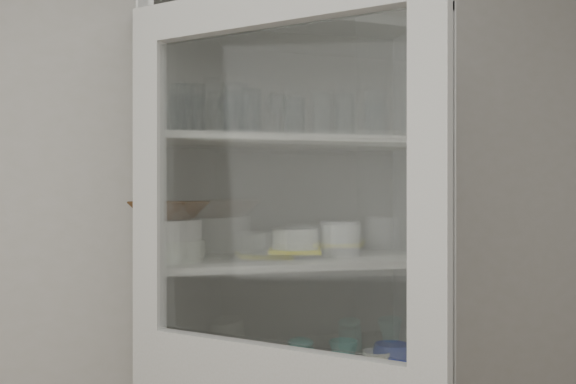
{
  "coord_description": "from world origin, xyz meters",
  "views": [
    {
      "loc": [
        -0.34,
        -0.83,
        1.49
      ],
      "look_at": [
        0.2,
        1.27,
        1.48
      ],
      "focal_mm": 40.0,
      "sensor_mm": 36.0,
      "label": 1
    }
  ],
  "objects": [
    {
      "name": "mug_teal",
      "position": [
        0.42,
        1.33,
        0.91
      ],
      "size": [
        0.12,
        0.12,
        0.09
      ],
      "primitive_type": "imported",
      "rotation": [
        0.0,
        0.0,
        0.21
      ],
      "color": "teal",
      "rests_on": "shelf_mugs"
    },
    {
      "name": "white_ramekin",
      "position": [
        0.22,
        1.27,
        1.32
      ],
      "size": [
        0.2,
        0.2,
        0.07
      ],
      "primitive_type": "cylinder",
      "rotation": [
        0.0,
        0.0,
        0.35
      ],
      "color": "silver",
      "rests_on": "yellow_trivet"
    },
    {
      "name": "mug_blue",
      "position": [
        0.55,
        1.2,
        0.91
      ],
      "size": [
        0.17,
        0.17,
        0.1
      ],
      "primitive_type": "imported",
      "rotation": [
        0.0,
        0.0,
        0.39
      ],
      "color": "#1530A2",
      "rests_on": "shelf_mugs"
    },
    {
      "name": "tumbler_1",
      "position": [
        -0.13,
        1.17,
        1.74
      ],
      "size": [
        0.09,
        0.09,
        0.15
      ],
      "primitive_type": "cylinder",
      "rotation": [
        0.0,
        0.0,
        0.16
      ],
      "color": "silver",
      "rests_on": "shelf_glass"
    },
    {
      "name": "mug_white",
      "position": [
        0.48,
        1.18,
        0.91
      ],
      "size": [
        0.13,
        0.13,
        0.09
      ],
      "primitive_type": "imported",
      "rotation": [
        0.0,
        0.0,
        0.4
      ],
      "color": "silver",
      "rests_on": "shelf_mugs"
    },
    {
      "name": "tumbler_9",
      "position": [
        0.22,
        1.26,
        1.73
      ],
      "size": [
        0.08,
        0.08,
        0.14
      ],
      "primitive_type": "cylinder",
      "rotation": [
        0.0,
        0.0,
        0.19
      ],
      "color": "silver",
      "rests_on": "shelf_glass"
    },
    {
      "name": "goblet_3",
      "position": [
        0.54,
        1.35,
        1.75
      ],
      "size": [
        0.08,
        0.08,
        0.17
      ],
      "primitive_type": null,
      "color": "silver",
      "rests_on": "shelf_glass"
    },
    {
      "name": "tumbler_10",
      "position": [
        0.07,
        1.3,
        1.74
      ],
      "size": [
        0.08,
        0.08,
        0.15
      ],
      "primitive_type": "cylinder",
      "rotation": [
        0.0,
        0.0,
        -0.06
      ],
      "color": "silver",
      "rests_on": "shelf_glass"
    },
    {
      "name": "tumbler_3",
      "position": [
        0.04,
        1.11,
        1.73
      ],
      "size": [
        0.08,
        0.08,
        0.14
      ],
      "primitive_type": "cylinder",
      "rotation": [
        0.0,
        0.0,
        -0.26
      ],
      "color": "silver",
      "rests_on": "shelf_glass"
    },
    {
      "name": "tumbler_6",
      "position": [
        0.46,
        1.14,
        1.74
      ],
      "size": [
        0.09,
        0.09,
        0.15
      ],
      "primitive_type": "cylinder",
      "rotation": [
        0.0,
        0.0,
        -0.19
      ],
      "color": "silver",
      "rests_on": "shelf_glass"
    },
    {
      "name": "wall_back",
      "position": [
        0.0,
        1.5,
        1.3
      ],
      "size": [
        3.6,
        0.02,
        2.6
      ],
      "primitive_type": "cube",
      "color": "#B7B4A9",
      "rests_on": "ground"
    },
    {
      "name": "tumbler_7",
      "position": [
        -0.21,
        1.24,
        1.73
      ],
      "size": [
        0.07,
        0.07,
        0.14
      ],
      "primitive_type": "cylinder",
      "rotation": [
        0.0,
        0.0,
        0.02
      ],
      "color": "silver",
      "rests_on": "shelf_glass"
    },
    {
      "name": "pantry_cabinet",
      "position": [
        0.2,
        1.34,
        0.94
      ],
      "size": [
        1.0,
        0.45,
        2.1
      ],
      "color": "beige",
      "rests_on": "floor"
    },
    {
      "name": "glass_platter",
      "position": [
        0.22,
        1.27,
        1.27
      ],
      "size": [
        0.37,
        0.37,
        0.02
      ],
      "primitive_type": "cylinder",
      "rotation": [
        0.0,
        0.0,
        -0.38
      ],
      "color": "silver",
      "rests_on": "shelf_plates"
    },
    {
      "name": "tumbler_8",
      "position": [
        -0.12,
        1.29,
        1.73
      ],
      "size": [
        0.09,
        0.09,
        0.14
      ],
      "primitive_type": "cylinder",
      "rotation": [
        0.0,
        0.0,
        0.31
      ],
      "color": "silver",
      "rests_on": "shelf_glass"
    },
    {
      "name": "cream_bowl",
      "position": [
        -0.2,
        1.24,
        1.36
      ],
      "size": [
        0.26,
        0.26,
        0.06
      ],
      "primitive_type": "cylinder",
      "rotation": [
        0.0,
        0.0,
        -0.35
      ],
      "color": "silver",
      "rests_on": "plate_stack_front"
    },
    {
      "name": "tumbler_4",
      "position": [
        0.28,
        1.13,
        1.73
      ],
      "size": [
        0.08,
        0.08,
        0.14
      ],
      "primitive_type": "cylinder",
      "rotation": [
        0.0,
        0.0,
        0.21
      ],
      "color": "silver",
      "rests_on": "shelf_glass"
    },
    {
      "name": "tumbler_5",
      "position": [
        0.35,
        1.12,
        1.73
      ],
      "size": [
        0.09,
        0.09,
        0.14
      ],
      "primitive_type": "cylinder",
      "rotation": [
        0.0,
        0.0,
        -0.32
      ],
      "color": "silver",
      "rests_on": "shelf_glass"
    },
    {
      "name": "tumbler_2",
      "position": [
        -0.0,
        1.13,
        1.74
      ],
      "size": [
        0.09,
        0.09,
        0.16
      ],
      "primitive_type": "cylinder",
      "rotation": [
        0.0,
        0.0,
        0.14
      ],
      "color": "silver",
      "rests_on": "shelf_glass"
    },
    {
      "name": "grey_bowl_stack",
      "position": [
        0.39,
        1.28,
        1.32
      ],
      "size": [
        0.14,
        0.14,
        0.12
      ],
      "primitive_type": "cylinder",
      "color": "silver",
      "rests_on": "shelf_plates"
    },
    {
      "name": "goblet_0",
      "position": [
        -0.16,
        1.34,
        1.74
      ],
      "size": [
        0.07,
        0.07,
        0.16
      ],
      "primitive_type": null,
      "color": "silver",
      "rests_on": "shelf_glass"
    },
    {
      "name": "terracotta_bowl",
      "position": [
        -0.2,
        1.24,
        1.42
      ],
      "size": [
        0.32,
        0.32,
        0.06
      ],
      "primitive_type": "imported",
      "rotation": [
        0.0,
        0.0,
        -0.41
      ],
      "color": "#4C2C12",
      "rests_on": "cream_bowl"
    },
    {
      "name": "white_canister",
      "position": [
        -0.21,
        1.3,
        0.93
      ],
      "size": [
        0.12,
        0.12,
        0.14
      ],
      "primitive_type": "cylinder",
      "rotation": [
        0.0,
        0.0,
        0.0
      ],
      "color": "silver",
      "rests_on": "shelf_mugs"
    },
    {
      "name": "goblet_1",
      "position": [
        0.01,
        1.37,
        1.75
      ],
      "size": [
        0.08,
        0.08,
        0.18
      ],
      "primitive_type": null,
      "color": "silver",
      "rests_on": "shelf_glass"
    },
    {
      "name": "tumbler_0",
      "position": [
        -0.17,
        1.13,
        1.73
      ],
      "size": [
        0.09,
        0.09,
        0.15
      ],
      "primitive_type": "cylinder",
      "rotation": [
        0.0,
        0.0,
        -0.35
      ],
      "color": "silver",
      "rests_on": "shelf_glass"
    },
    {
      "name": "teal_jar",
      "position": [
        0.25,
        1.28,
        0.91
      ],
      "size": [
        0.09,
        0.09,
        0.11
      ],
      "color": "teal",
      "rests_on": "shelf_mugs"
    },
    {
      "name": "goblet_2",
      "position": [
        0.19,
        1.37,
        1.75
      ],
      "size": [
        0.08,
        0.08,
        0.18
      ],
      "primitive_type": null,
      "color": "silver",
      "rests_on": "shelf_glass"
    },
    {
      "name": "yellow_trivet",
      "position": [
        0.22,
        1.27,
        1.28
      ],
      "size": [
        0.21,
        0.21,
        0.01
      ],
      "primitive_type": "cube",
      "rotation": [
        0.0,
        0.0,
        -0.27
      ],
      "color": "yellow",
      "rests_on": "glass_platter"
    },
    {
      "name": "plate_stack_front",
      "position": [
        -0.2,
        1.24,
        1.3
      ],
      "size": [
        0.21,
        0.21,
        0.07
      ],
      "primitive_type": "cylinder",
      "color": "silver",
      "rests_on": "shelf_plates"
    },
    {
      "name": "measuring_cups",
      "position": [
        0.06,
        1.22,
        0.88
      ],
      "size": [
        0.11,
        0.11,
        0.04
      ],
      "primitive_type": "cylinder",
      "color": "#B1AFBB",
      "rests_on": "shelf_mugs"
    },
    {
      "name": "plate_stack_back",
      "position": [
        -0.17,
        1.4,
        1.29
      ],
      "size": [
        0.21,
        0.21,
        0.06
      ],
      "primitive_type": "cylinder",
      "color": "silver",
      "rests_on": "shelf_plates"
    }
  ]
}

